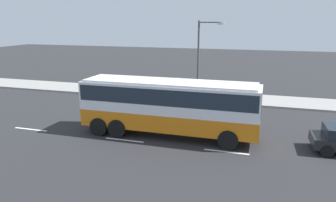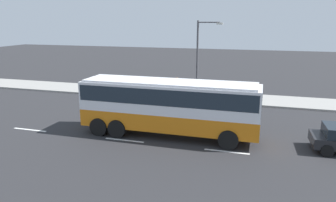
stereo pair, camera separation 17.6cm
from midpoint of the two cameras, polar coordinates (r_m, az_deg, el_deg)
ground_plane at (r=20.78m, az=-1.91°, el=-4.96°), size 120.00×120.00×0.00m
sidewalk_curb at (r=29.56m, az=4.03°, el=0.97°), size 80.00×4.00×0.15m
lane_centreline at (r=22.35m, az=-22.69°, el=-4.69°), size 26.82×0.16×0.01m
coach_bus at (r=18.98m, az=0.39°, el=-0.25°), size 10.56×2.64×3.36m
pedestrian_near_curb at (r=29.65m, az=1.97°, el=2.96°), size 0.32×0.32×1.57m
pedestrian_at_crossing at (r=28.75m, az=-0.30°, el=2.82°), size 0.32×0.32×1.72m
street_lamp at (r=26.98m, az=6.10°, el=8.18°), size 2.09×0.24×6.64m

